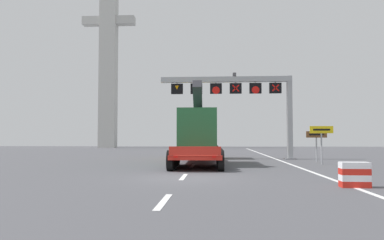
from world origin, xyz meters
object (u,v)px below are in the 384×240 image
exit_sign_yellow (321,135)px  tourist_info_sign_brown (317,139)px  heavy_haul_truck_red (199,135)px  overhead_lane_gantry (241,92)px  crash_barrier_striped (355,175)px  bridge_pylon_distant (109,43)px

exit_sign_yellow → tourist_info_sign_brown: 2.36m
exit_sign_yellow → tourist_info_sign_brown: bearing=82.8°
heavy_haul_truck_red → exit_sign_yellow: size_ratio=5.57×
overhead_lane_gantry → heavy_haul_truck_red: size_ratio=0.79×
tourist_info_sign_brown → crash_barrier_striped: (-2.32, -13.61, -1.24)m
overhead_lane_gantry → exit_sign_yellow: overhead_lane_gantry is taller
overhead_lane_gantry → bridge_pylon_distant: (-20.48, 31.02, 12.45)m
heavy_haul_truck_red → exit_sign_yellow: bearing=-14.2°
overhead_lane_gantry → crash_barrier_striped: (2.82, -17.02, -5.09)m
exit_sign_yellow → crash_barrier_striped: bearing=-100.2°
exit_sign_yellow → bridge_pylon_distant: (-25.32, 36.76, 16.06)m
crash_barrier_striped → bridge_pylon_distant: bearing=115.9°
overhead_lane_gantry → tourist_info_sign_brown: bearing=-33.5°
overhead_lane_gantry → heavy_haul_truck_red: overhead_lane_gantry is taller
tourist_info_sign_brown → heavy_haul_truck_red: bearing=-178.3°
tourist_info_sign_brown → bridge_pylon_distant: bearing=126.6°
exit_sign_yellow → overhead_lane_gantry: bearing=130.2°
tourist_info_sign_brown → overhead_lane_gantry: bearing=146.5°
exit_sign_yellow → bridge_pylon_distant: bridge_pylon_distant is taller
overhead_lane_gantry → crash_barrier_striped: 17.99m
heavy_haul_truck_red → overhead_lane_gantry: bearing=47.6°
tourist_info_sign_brown → exit_sign_yellow: bearing=-97.2°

